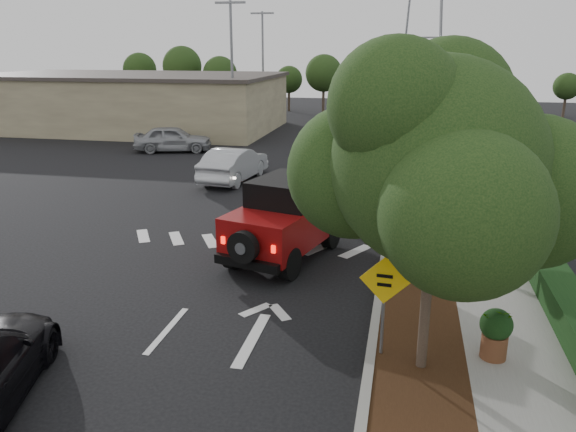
% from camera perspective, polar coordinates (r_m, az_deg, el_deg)
% --- Properties ---
extents(ground, '(120.00, 120.00, 0.00)m').
position_cam_1_polar(ground, '(13.25, -12.19, -11.28)').
color(ground, black).
rests_on(ground, ground).
extents(curb, '(0.20, 70.00, 0.15)m').
position_cam_1_polar(curb, '(23.40, 10.48, 1.48)').
color(curb, '#9E9B93').
rests_on(curb, ground).
extents(planting_strip, '(1.80, 70.00, 0.12)m').
position_cam_1_polar(planting_strip, '(23.40, 12.92, 1.29)').
color(planting_strip, black).
rests_on(planting_strip, ground).
extents(sidewalk, '(2.00, 70.00, 0.12)m').
position_cam_1_polar(sidewalk, '(23.52, 17.54, 1.01)').
color(sidewalk, gray).
rests_on(sidewalk, ground).
extents(hedge, '(0.80, 70.00, 0.80)m').
position_cam_1_polar(hedge, '(23.62, 20.99, 1.59)').
color(hedge, black).
rests_on(hedge, ground).
extents(commercial_building, '(22.00, 12.00, 4.00)m').
position_cam_1_polar(commercial_building, '(45.91, -15.64, 11.03)').
color(commercial_building, '#85795C').
rests_on(commercial_building, ground).
extents(transmission_tower, '(7.00, 4.00, 28.00)m').
position_cam_1_polar(transmission_tower, '(58.92, 13.08, 10.41)').
color(transmission_tower, slate).
rests_on(transmission_tower, ground).
extents(street_tree_near, '(3.80, 3.80, 5.92)m').
position_cam_1_polar(street_tree_near, '(11.83, 13.30, -15.04)').
color(street_tree_near, black).
rests_on(street_tree_near, ground).
extents(street_tree_mid, '(3.20, 3.20, 5.32)m').
position_cam_1_polar(street_tree_mid, '(18.17, 13.02, -3.43)').
color(street_tree_mid, black).
rests_on(street_tree_mid, ground).
extents(street_tree_far, '(3.40, 3.40, 5.62)m').
position_cam_1_polar(street_tree_far, '(24.38, 12.89, 1.77)').
color(street_tree_far, black).
rests_on(street_tree_far, ground).
extents(light_pole_a, '(2.00, 0.22, 9.00)m').
position_cam_1_polar(light_pole_a, '(38.86, -5.50, 7.64)').
color(light_pole_a, slate).
rests_on(light_pole_a, ground).
extents(light_pole_b, '(2.00, 0.22, 9.00)m').
position_cam_1_polar(light_pole_b, '(50.56, -2.50, 9.82)').
color(light_pole_b, slate).
rests_on(light_pole_b, ground).
extents(red_jeep, '(3.11, 4.89, 2.40)m').
position_cam_1_polar(red_jeep, '(16.95, 0.02, -0.12)').
color(red_jeep, black).
rests_on(red_jeep, ground).
extents(silver_suv_ahead, '(2.81, 4.95, 1.30)m').
position_cam_1_polar(silver_suv_ahead, '(23.17, 5.67, 3.00)').
color(silver_suv_ahead, '#B7BBBF').
rests_on(silver_suv_ahead, ground).
extents(silver_sedan_oncoming, '(2.23, 5.00, 1.59)m').
position_cam_1_polar(silver_sedan_oncoming, '(26.91, -5.51, 5.26)').
color(silver_sedan_oncoming, '#B9BCC1').
rests_on(silver_sedan_oncoming, ground).
extents(parked_suv, '(4.94, 2.99, 1.57)m').
position_cam_1_polar(parked_suv, '(35.13, -11.62, 7.70)').
color(parked_suv, '#9B9DA2').
rests_on(parked_suv, ground).
extents(speed_hump_sign, '(1.00, 0.12, 2.14)m').
position_cam_1_polar(speed_hump_sign, '(11.40, 9.73, -7.66)').
color(speed_hump_sign, slate).
rests_on(speed_hump_sign, ground).
extents(terracotta_planter, '(0.65, 0.65, 1.13)m').
position_cam_1_polar(terracotta_planter, '(12.14, 20.36, -10.70)').
color(terracotta_planter, brown).
rests_on(terracotta_planter, ground).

